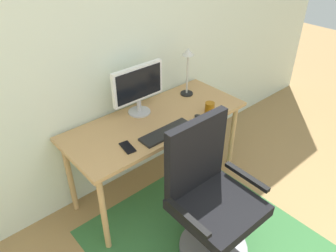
{
  "coord_description": "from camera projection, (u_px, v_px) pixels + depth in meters",
  "views": [
    {
      "loc": [
        -1.07,
        0.13,
        2.09
      ],
      "look_at": [
        0.19,
        1.57,
        0.82
      ],
      "focal_mm": 35.02,
      "sensor_mm": 36.0,
      "label": 1
    }
  ],
  "objects": [
    {
      "name": "monitor",
      "position": [
        138.0,
        86.0,
        2.52
      ],
      "size": [
        0.45,
        0.18,
        0.4
      ],
      "color": "#B2B2B7",
      "rests_on": "desk"
    },
    {
      "name": "office_chair",
      "position": [
        210.0,
        202.0,
        2.22
      ],
      "size": [
        0.6,
        0.53,
        1.02
      ],
      "rotation": [
        0.0,
        0.0,
        -0.02
      ],
      "color": "slate",
      "rests_on": "ground"
    },
    {
      "name": "coffee_cup",
      "position": [
        210.0,
        108.0,
        2.62
      ],
      "size": [
        0.08,
        0.08,
        0.1
      ],
      "primitive_type": "cylinder",
      "color": "#90530B",
      "rests_on": "desk"
    },
    {
      "name": "wall_back",
      "position": [
        90.0,
        43.0,
        2.33
      ],
      "size": [
        6.0,
        0.1,
        2.6
      ],
      "primitive_type": "cube",
      "color": "silver",
      "rests_on": "ground"
    },
    {
      "name": "desk_lamp",
      "position": [
        188.0,
        63.0,
        2.75
      ],
      "size": [
        0.11,
        0.11,
        0.43
      ],
      "color": "black",
      "rests_on": "desk"
    },
    {
      "name": "desk",
      "position": [
        157.0,
        127.0,
        2.61
      ],
      "size": [
        1.49,
        0.61,
        0.72
      ],
      "color": "tan",
      "rests_on": "ground"
    },
    {
      "name": "area_rug",
      "position": [
        203.0,
        241.0,
        2.47
      ],
      "size": [
        1.44,
        1.48,
        0.01
      ],
      "primitive_type": "cube",
      "color": "#316634",
      "rests_on": "ground"
    },
    {
      "name": "keyboard",
      "position": [
        167.0,
        132.0,
        2.4
      ],
      "size": [
        0.43,
        0.13,
        0.02
      ],
      "primitive_type": "cube",
      "color": "black",
      "rests_on": "desk"
    },
    {
      "name": "cell_phone",
      "position": [
        127.0,
        147.0,
        2.26
      ],
      "size": [
        0.09,
        0.15,
        0.01
      ],
      "primitive_type": "cube",
      "rotation": [
        0.0,
        0.0,
        -0.15
      ],
      "color": "black",
      "rests_on": "desk"
    },
    {
      "name": "computer_mouse",
      "position": [
        200.0,
        118.0,
        2.56
      ],
      "size": [
        0.06,
        0.1,
        0.03
      ],
      "primitive_type": "ellipsoid",
      "color": "black",
      "rests_on": "desk"
    }
  ]
}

